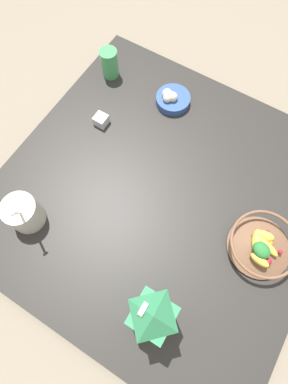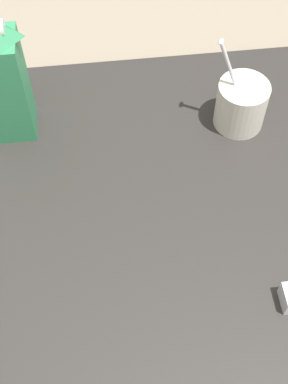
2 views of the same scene
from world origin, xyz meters
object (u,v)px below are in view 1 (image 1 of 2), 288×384
Objects in this scene: yogurt_tub at (23,213)px; garlic_bowl at (172,99)px; fruit_bowl at (262,245)px; spice_jar at (101,120)px; milk_carton at (152,315)px; drinking_cup at (109,63)px.

yogurt_tub is 0.69m from garlic_bowl.
fruit_bowl is 0.72m from spice_jar.
milk_carton is 0.94m from drinking_cup.
drinking_cup is at bearing -138.90° from milk_carton.
garlic_bowl is (-0.36, -0.53, -0.02)m from fruit_bowl.
garlic_bowl is (-0.67, 0.18, -0.04)m from yogurt_tub.
fruit_bowl is 1.61× the size of garlic_bowl.
milk_carton is at bearing 84.97° from yogurt_tub.
milk_carton is at bearing -28.91° from fruit_bowl.
milk_carton reaches higher than spice_jar.
spice_jar is at bearing 25.22° from drinking_cup.
drinking_cup reaches higher than spice_jar.
spice_jar is (0.22, 0.10, -0.04)m from drinking_cup.
fruit_bowl is 0.64m from garlic_bowl.
fruit_bowl is 0.89m from drinking_cup.
garlic_bowl is at bearing -124.22° from fruit_bowl.
garlic_bowl is at bearing 165.28° from yogurt_tub.
garlic_bowl is at bearing 140.87° from spice_jar.
garlic_bowl reaches higher than spice_jar.
milk_carton is at bearing 41.10° from drinking_cup.
yogurt_tub is at bearing 9.48° from drinking_cup.
yogurt_tub is at bearing 0.97° from spice_jar.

